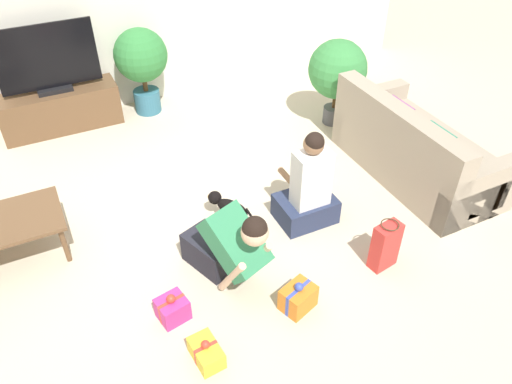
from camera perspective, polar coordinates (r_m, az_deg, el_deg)
The scene contains 14 objects.
ground_plane at distance 4.63m, azimuth -8.02°, elevation -4.38°, with size 16.00×16.00×0.00m, color beige.
wall_back at distance 6.26m, azimuth -17.85°, elevation 19.95°, with size 8.40×0.06×2.60m.
sofa_right at distance 5.34m, azimuth 17.62°, elevation 4.57°, with size 0.87×1.81×0.84m.
tv_console at distance 6.34m, azimuth -21.43°, elevation 8.76°, with size 1.34×0.41×0.48m.
tv at distance 6.10m, azimuth -22.73°, elevation 13.51°, with size 1.09×0.20×0.77m.
potted_plant_corner_right at distance 5.90m, azimuth 9.30°, elevation 13.50°, with size 0.67×0.67×1.03m.
potted_plant_back_right at distance 6.23m, azimuth -12.97°, elevation 14.48°, with size 0.63×0.63×1.05m.
person_kneeling at distance 3.94m, azimuth -3.20°, elevation -6.09°, with size 0.56×0.85×0.82m.
person_sitting at distance 4.49m, azimuth 5.98°, elevation 0.12°, with size 0.52×0.48×0.97m.
dog at distance 4.56m, azimuth -3.21°, elevation -1.64°, with size 0.30×0.45×0.28m.
gift_box_a at distance 3.68m, azimuth -5.70°, elevation -17.79°, with size 0.20×0.29×0.20m.
gift_box_b at distance 3.92m, azimuth 4.83°, elevation -11.94°, with size 0.31×0.27×0.27m.
gift_box_c at distance 3.91m, azimuth -9.52°, elevation -13.01°, with size 0.25×0.24×0.25m.
gift_bag_a at distance 4.26m, azimuth 14.56°, elevation -5.95°, with size 0.25×0.17×0.46m.
Camera 1 is at (-0.90, -3.29, 3.13)m, focal length 35.00 mm.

